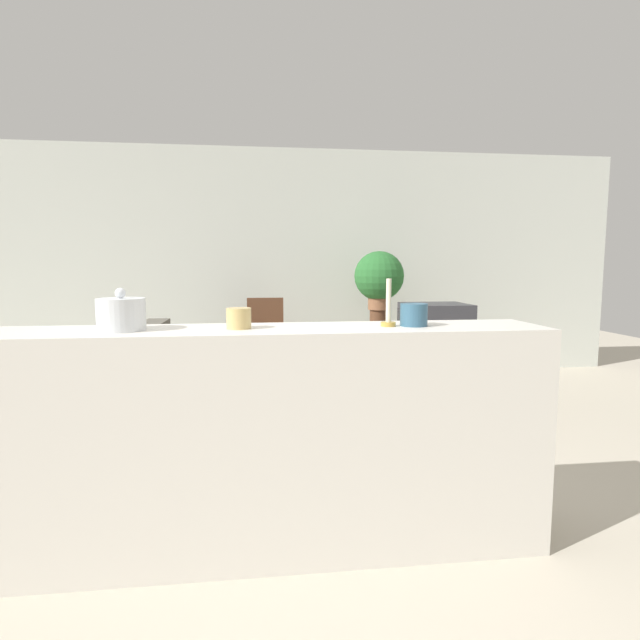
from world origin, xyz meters
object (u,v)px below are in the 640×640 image
object	(u,v)px
couch	(179,401)
television	(434,331)
wooden_chair	(266,340)
decorative_bowl	(121,314)
potted_plant	(379,277)

from	to	relation	value
couch	television	size ratio (longest dim) A/B	3.10
wooden_chair	decorative_bowl	xyz separation A→B (m)	(-0.67, -3.12, 0.60)
potted_plant	wooden_chair	bearing A→B (deg)	-179.71
decorative_bowl	wooden_chair	bearing A→B (deg)	77.90
wooden_chair	television	bearing A→B (deg)	-28.30
couch	potted_plant	xyz separation A→B (m)	(1.94, 1.51, 0.91)
couch	television	bearing A→B (deg)	16.10
television	potted_plant	xyz separation A→B (m)	(-0.33, 0.86, 0.49)
potted_plant	couch	bearing A→B (deg)	-142.08
television	decorative_bowl	world-z (taller)	decorative_bowl
wooden_chair	potted_plant	bearing A→B (deg)	0.29
couch	television	distance (m)	2.40
television	wooden_chair	distance (m)	1.80
television	potted_plant	distance (m)	1.04
potted_plant	decorative_bowl	bearing A→B (deg)	-121.51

